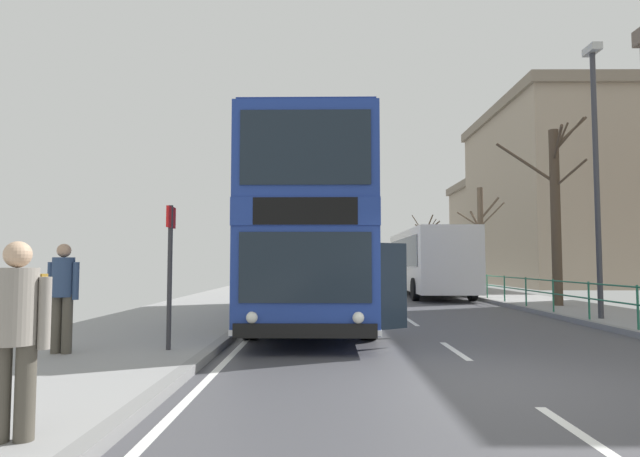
# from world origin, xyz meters

# --- Properties ---
(ground) EXTENTS (15.80, 140.00, 0.20)m
(ground) POSITION_xyz_m (-0.72, -0.00, 0.04)
(ground) COLOR #46464B
(double_decker_bus_main) EXTENTS (3.26, 11.08, 4.49)m
(double_decker_bus_main) POSITION_xyz_m (-2.63, 7.29, 2.35)
(double_decker_bus_main) COLOR navy
(double_decker_bus_main) RESTS_ON ground
(background_bus_far_lane) EXTENTS (2.77, 10.53, 3.10)m
(background_bus_far_lane) POSITION_xyz_m (2.75, 18.97, 1.69)
(background_bus_far_lane) COLOR white
(background_bus_far_lane) RESTS_ON ground
(pedestrian_railing_far_kerb) EXTENTS (0.05, 34.29, 0.97)m
(pedestrian_railing_far_kerb) POSITION_xyz_m (4.45, 17.37, 0.80)
(pedestrian_railing_far_kerb) COLOR #236B4C
(pedestrian_railing_far_kerb) RESTS_ON ground
(pedestrian_with_backpack) EXTENTS (0.55, 0.57, 1.62)m
(pedestrian_with_backpack) POSITION_xyz_m (-4.91, -2.75, 1.08)
(pedestrian_with_backpack) COLOR #4C473D
(pedestrian_with_backpack) RESTS_ON ground
(pedestrian_companion) EXTENTS (0.55, 0.38, 1.75)m
(pedestrian_companion) POSITION_xyz_m (-6.57, 1.43, 1.13)
(pedestrian_companion) COLOR #4C473D
(pedestrian_companion) RESTS_ON ground
(bus_stop_sign_near) EXTENTS (0.08, 0.44, 2.42)m
(bus_stop_sign_near) POSITION_xyz_m (-4.96, 1.81, 1.64)
(bus_stop_sign_near) COLOR #2D2D33
(bus_stop_sign_near) RESTS_ON ground
(street_lamp_far_side) EXTENTS (0.28, 0.60, 7.30)m
(street_lamp_far_side) POSITION_xyz_m (4.89, 6.95, 4.39)
(street_lamp_far_side) COLOR #38383D
(street_lamp_far_side) RESTS_ON ground
(bare_tree_far_00) EXTENTS (1.83, 2.54, 5.09)m
(bare_tree_far_00) POSITION_xyz_m (5.22, 18.60, 2.81)
(bare_tree_far_00) COLOR brown
(bare_tree_far_00) RESTS_ON ground
(bare_tree_far_01) EXTENTS (2.10, 2.83, 5.60)m
(bare_tree_far_01) POSITION_xyz_m (6.11, 37.50, 2.66)
(bare_tree_far_01) COLOR #4C3D2D
(bare_tree_far_01) RESTS_ON ground
(bare_tree_far_02) EXTENTS (3.06, 2.25, 6.56)m
(bare_tree_far_02) POSITION_xyz_m (5.61, 11.18, 3.41)
(bare_tree_far_02) COLOR #4C3D2D
(bare_tree_far_02) RESTS_ON ground
(background_building_00) EXTENTS (12.63, 16.17, 12.98)m
(background_building_00) POSITION_xyz_m (16.23, 31.84, 6.52)
(background_building_00) COLOR gray
(background_building_00) RESTS_ON ground
(background_building_02) EXTENTS (14.54, 11.73, 9.39)m
(background_building_02) POSITION_xyz_m (17.98, 43.75, 4.72)
(background_building_02) COLOR gray
(background_building_02) RESTS_ON ground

